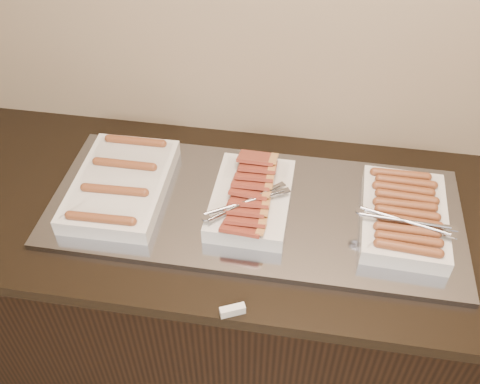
% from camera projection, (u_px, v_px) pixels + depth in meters
% --- Properties ---
extents(counter, '(2.06, 0.76, 0.90)m').
position_uv_depth(counter, '(253.00, 299.00, 1.89)').
color(counter, black).
rests_on(counter, ground).
extents(warming_tray, '(1.20, 0.50, 0.02)m').
position_uv_depth(warming_tray, '(254.00, 208.00, 1.57)').
color(warming_tray, gray).
rests_on(warming_tray, counter).
extents(dish_left, '(0.27, 0.40, 0.07)m').
position_uv_depth(dish_left, '(121.00, 184.00, 1.59)').
color(dish_left, silver).
rests_on(dish_left, warming_tray).
extents(dish_center, '(0.25, 0.35, 0.09)m').
position_uv_depth(dish_center, '(251.00, 198.00, 1.54)').
color(dish_center, silver).
rests_on(dish_center, warming_tray).
extents(dish_right, '(0.27, 0.36, 0.08)m').
position_uv_depth(dish_right, '(404.00, 216.00, 1.49)').
color(dish_right, silver).
rests_on(dish_right, warming_tray).
extents(label_holder, '(0.07, 0.04, 0.03)m').
position_uv_depth(label_holder, '(232.00, 310.00, 1.32)').
color(label_holder, silver).
rests_on(label_holder, counter).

